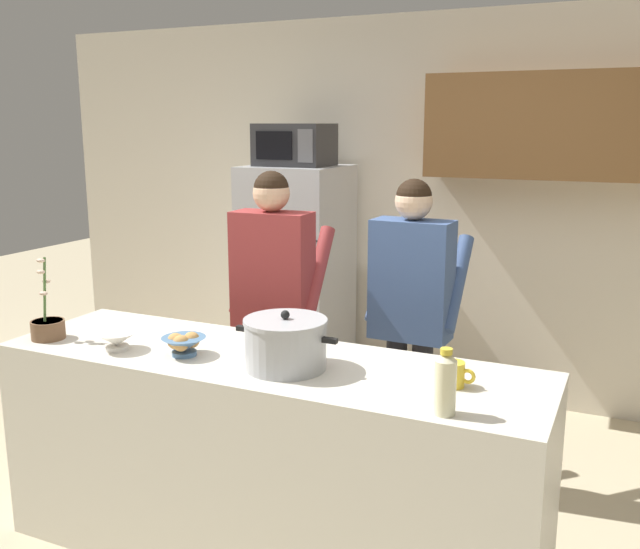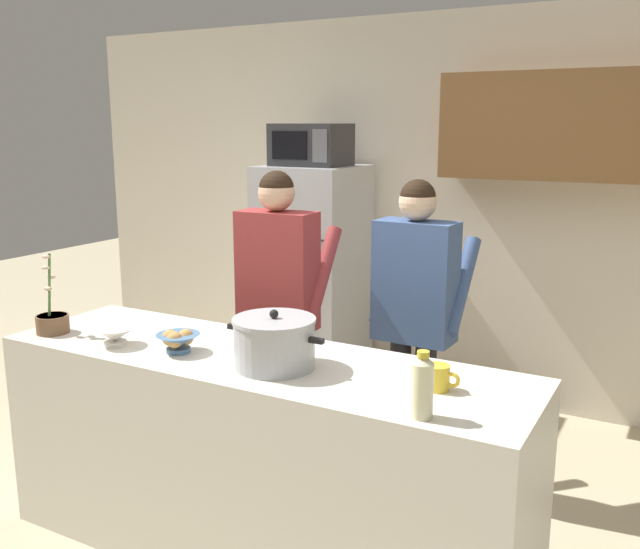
% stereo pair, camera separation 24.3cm
% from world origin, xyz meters
% --- Properties ---
extents(back_wall_unit, '(6.00, 0.48, 2.60)m').
position_xyz_m(back_wall_unit, '(0.24, 2.25, 1.41)').
color(back_wall_unit, beige).
rests_on(back_wall_unit, ground).
extents(kitchen_island, '(2.35, 0.68, 0.92)m').
position_xyz_m(kitchen_island, '(0.00, 0.00, 0.46)').
color(kitchen_island, silver).
rests_on(kitchen_island, ground).
extents(refrigerator, '(0.64, 0.68, 1.60)m').
position_xyz_m(refrigerator, '(-0.77, 1.85, 0.80)').
color(refrigerator, '#B7BABF').
rests_on(refrigerator, ground).
extents(microwave, '(0.48, 0.37, 0.28)m').
position_xyz_m(microwave, '(-0.77, 1.83, 1.74)').
color(microwave, '#2D2D30').
rests_on(microwave, refrigerator).
extents(person_near_pot, '(0.51, 0.43, 1.64)m').
position_xyz_m(person_near_pot, '(-0.37, 0.76, 1.02)').
color(person_near_pot, '#726656').
rests_on(person_near_pot, ground).
extents(person_by_sink, '(0.50, 0.42, 1.61)m').
position_xyz_m(person_by_sink, '(0.34, 0.95, 1.00)').
color(person_by_sink, black).
rests_on(person_by_sink, ground).
extents(cooking_pot, '(0.45, 0.34, 0.24)m').
position_xyz_m(cooking_pot, '(0.13, -0.07, 1.02)').
color(cooking_pot, '#ADAFB5').
rests_on(cooking_pot, kitchen_island).
extents(coffee_mug, '(0.13, 0.09, 0.10)m').
position_xyz_m(coffee_mug, '(0.79, 0.01, 0.97)').
color(coffee_mug, yellow).
rests_on(coffee_mug, kitchen_island).
extents(bread_bowl, '(0.19, 0.19, 0.10)m').
position_xyz_m(bread_bowl, '(-0.33, -0.12, 0.97)').
color(bread_bowl, '#4C7299').
rests_on(bread_bowl, kitchen_island).
extents(empty_bowl, '(0.18, 0.18, 0.08)m').
position_xyz_m(empty_bowl, '(-0.64, -0.17, 0.97)').
color(empty_bowl, white).
rests_on(empty_bowl, kitchen_island).
extents(bottle_near_edge, '(0.08, 0.08, 0.23)m').
position_xyz_m(bottle_near_edge, '(0.83, -0.25, 1.03)').
color(bottle_near_edge, beige).
rests_on(bottle_near_edge, kitchen_island).
extents(potted_orchid, '(0.15, 0.15, 0.38)m').
position_xyz_m(potted_orchid, '(-1.03, -0.17, 0.98)').
color(potted_orchid, brown).
rests_on(potted_orchid, kitchen_island).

